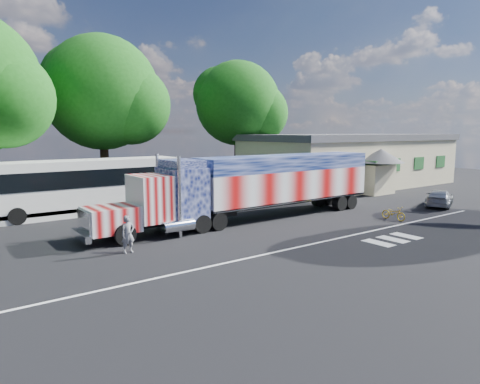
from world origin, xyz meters
TOP-DOWN VIEW (x-y plane):
  - ground at (0.00, 0.00)m, footprint 100.00×100.00m
  - lane_markings at (1.71, -3.77)m, footprint 30.00×2.67m
  - semi_truck at (1.53, 3.30)m, footprint 19.92×3.15m
  - coach_bus at (-6.25, 11.75)m, footprint 12.39×2.88m
  - hall_building at (19.92, 10.86)m, footprint 22.40×12.80m
  - parked_car at (15.41, -0.95)m, footprint 4.52×3.25m
  - woman at (-7.86, 0.90)m, footprint 0.66×0.46m
  - bicycle at (8.30, -1.91)m, footprint 0.58×1.64m
  - tree_n_mid at (-2.60, 18.54)m, footprint 9.90×9.43m
  - tree_ne_a at (10.69, 17.66)m, footprint 8.78×8.36m

SIDE VIEW (x-z plane):
  - ground at x=0.00m, z-range 0.00..0.00m
  - lane_markings at x=1.71m, z-range 0.00..0.01m
  - bicycle at x=8.30m, z-range 0.00..0.86m
  - parked_car at x=15.41m, z-range 0.00..1.22m
  - woman at x=-7.86m, z-range 0.00..1.72m
  - coach_bus at x=-6.25m, z-range 0.07..3.67m
  - semi_truck at x=1.53m, z-range 0.06..4.31m
  - hall_building at x=19.92m, z-range 0.02..5.22m
  - tree_ne_a at x=10.69m, z-range 1.98..14.42m
  - tree_n_mid at x=-2.60m, z-range 1.92..15.29m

